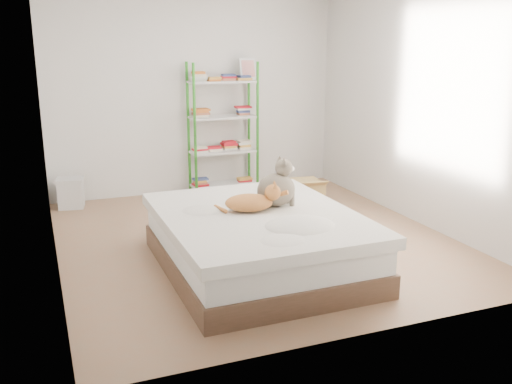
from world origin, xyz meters
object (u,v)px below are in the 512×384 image
grey_cat (276,183)px  shelf_unit (224,128)px  white_bin (71,193)px  bed (258,241)px  orange_cat (249,200)px  cardboard_box (298,196)px

grey_cat → shelf_unit: bearing=-7.5°
white_bin → bed: bearing=-61.6°
bed → grey_cat: size_ratio=4.73×
grey_cat → white_bin: size_ratio=1.18×
bed → white_bin: (-1.40, 2.59, -0.07)m
grey_cat → shelf_unit: 2.51m
orange_cat → white_bin: (-1.35, 2.52, -0.43)m
orange_cat → cardboard_box: 1.83m
orange_cat → cardboard_box: bearing=66.3°
orange_cat → shelf_unit: bearing=92.7°
shelf_unit → cardboard_box: (0.53, -1.19, -0.68)m
bed → orange_cat: 0.37m
grey_cat → cardboard_box: bearing=-33.3°
shelf_unit → grey_cat: bearing=-97.4°
grey_cat → white_bin: bearing=33.7°
bed → white_bin: bearing=118.0°
cardboard_box → grey_cat: bearing=-116.4°
bed → orange_cat: (-0.06, 0.07, 0.36)m
white_bin → shelf_unit: bearing=1.0°
grey_cat → bed: bearing=121.5°
bed → grey_cat: bearing=31.2°
shelf_unit → white_bin: size_ratio=4.78×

